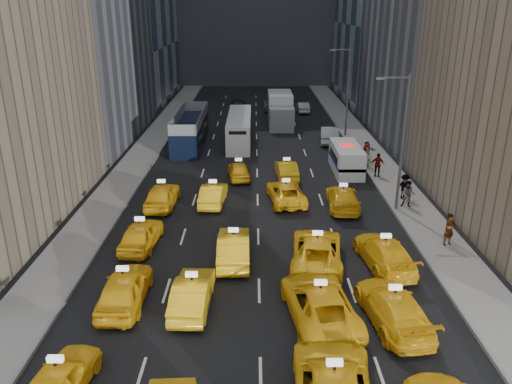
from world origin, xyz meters
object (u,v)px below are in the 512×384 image
pedestrian_0 (449,230)px  double_decker (190,129)px  city_bus (239,129)px  box_truck (280,110)px  nypd_van (346,159)px  taxi_0 (59,381)px

pedestrian_0 → double_decker: bearing=107.3°
city_bus → pedestrian_0: size_ratio=5.68×
double_decker → box_truck: size_ratio=1.41×
box_truck → pedestrian_0: size_ratio=4.12×
box_truck → nypd_van: bearing=-73.5°
nypd_van → box_truck: 17.61m
double_decker → pedestrian_0: double_decker is taller
nypd_van → double_decker: 16.28m
taxi_0 → box_truck: size_ratio=0.53×
double_decker → nypd_van: bearing=-32.7°
city_bus → taxi_0: bearing=-102.1°
taxi_0 → pedestrian_0: (17.84, 11.55, 0.40)m
double_decker → box_truck: bearing=41.4°
taxi_0 → nypd_van: bearing=-111.8°
taxi_0 → box_truck: box_truck is taller
double_decker → box_truck: 12.50m
box_truck → pedestrian_0: (8.05, -30.76, -0.66)m
taxi_0 → city_bus: bearing=-90.9°
taxi_0 → pedestrian_0: bearing=-139.3°
double_decker → pedestrian_0: bearing=-53.3°
nypd_van → city_bus: 13.10m
taxi_0 → pedestrian_0: size_ratio=2.18×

